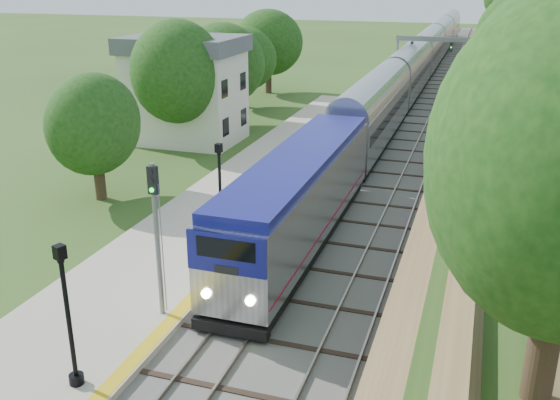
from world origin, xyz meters
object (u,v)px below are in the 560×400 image
(signal_gantry, at_px, (436,50))
(train, at_px, (419,64))
(lamppost_far, at_px, (220,195))
(station_building, at_px, (186,89))
(signal_farside, at_px, (453,128))
(lamppost_mid, at_px, (69,325))
(signal_platform, at_px, (156,224))

(signal_gantry, relative_size, train, 0.07)
(train, height_order, lamppost_far, lamppost_far)
(station_building, distance_m, train, 35.86)
(train, xyz_separation_m, signal_farside, (6.20, -38.45, 1.56))
(signal_farside, bearing_deg, lamppost_mid, -111.78)
(station_building, xyz_separation_m, signal_farside, (20.20, -5.49, -0.30))
(lamppost_far, distance_m, signal_platform, 7.75)
(signal_platform, bearing_deg, signal_gantry, 83.84)
(train, height_order, signal_farside, signal_farside)
(signal_platform, bearing_deg, train, 87.13)
(station_building, bearing_deg, signal_gantry, 56.62)
(signal_gantry, bearing_deg, lamppost_mid, -96.14)
(signal_platform, bearing_deg, lamppost_mid, -95.94)
(station_building, height_order, lamppost_mid, station_building)
(signal_farside, bearing_deg, train, 99.16)
(train, relative_size, lamppost_far, 25.76)
(lamppost_mid, xyz_separation_m, lamppost_far, (-0.34, 12.21, -0.05))
(signal_gantry, distance_m, signal_farside, 30.72)
(lamppost_far, relative_size, signal_platform, 0.78)
(lamppost_far, xyz_separation_m, signal_platform, (0.82, -7.54, 1.56))
(signal_gantry, height_order, lamppost_far, signal_gantry)
(lamppost_far, relative_size, signal_farside, 0.77)
(station_building, xyz_separation_m, signal_gantry, (16.47, 24.99, 0.73))
(train, bearing_deg, signal_gantry, -72.79)
(signal_gantry, xyz_separation_m, signal_farside, (3.73, -30.48, -1.03))
(train, bearing_deg, signal_farside, -80.84)
(lamppost_mid, bearing_deg, signal_farside, 68.22)
(lamppost_mid, height_order, signal_platform, signal_platform)
(signal_gantry, xyz_separation_m, lamppost_far, (-6.19, -42.26, -2.38))
(signal_gantry, relative_size, lamppost_far, 1.82)
(train, height_order, lamppost_mid, lamppost_mid)
(signal_gantry, height_order, train, signal_gantry)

